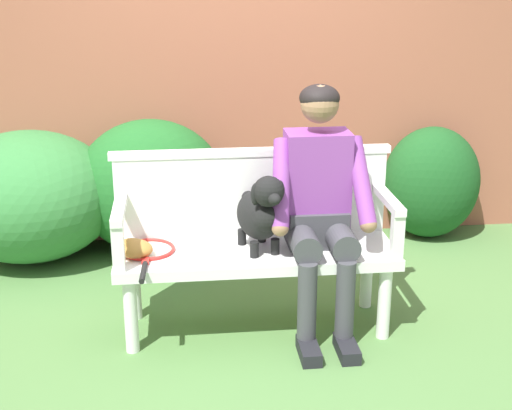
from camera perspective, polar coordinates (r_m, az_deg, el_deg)
ground_plane at (r=4.10m, az=0.00°, el=-9.56°), size 40.00×40.00×0.00m
brick_garden_fence at (r=5.22m, az=-1.94°, el=11.35°), size 8.00×0.30×2.53m
hedge_bush_mid_right at (r=5.00m, az=-8.27°, el=1.42°), size 1.02×0.82×0.93m
hedge_bush_far_right at (r=5.09m, az=-7.11°, el=0.43°), size 0.74×0.72×0.70m
hedge_bush_far_left at (r=5.08m, az=-17.40°, el=0.67°), size 1.17×1.08×0.88m
hedge_bush_mid_left at (r=5.39m, az=13.61°, el=1.73°), size 0.71×0.58×0.82m
garden_bench at (r=3.92m, az=0.00°, el=-4.37°), size 1.50×0.49×0.47m
bench_backrest at (r=4.01m, az=-0.34°, el=1.06°), size 1.54×0.06×0.50m
bench_armrest_left_end at (r=3.73m, az=-10.75°, el=-1.53°), size 0.06×0.49×0.28m
bench_armrest_right_end at (r=3.88m, az=10.62°, el=-0.73°), size 0.06×0.49×0.28m
person_seated at (r=3.84m, az=5.00°, el=0.39°), size 0.56×0.65×1.34m
dog_on_bench at (r=3.78m, az=0.39°, el=-0.55°), size 0.29×0.45×0.45m
tennis_racket at (r=3.88m, az=-8.52°, el=-3.63°), size 0.30×0.57×0.03m
baseball_glove at (r=3.84m, az=-9.62°, el=-3.37°), size 0.28×0.27×0.09m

